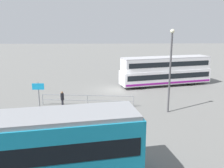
{
  "coord_description": "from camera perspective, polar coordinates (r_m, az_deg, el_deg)",
  "views": [
    {
      "loc": [
        1.82,
        27.34,
        7.42
      ],
      "look_at": [
        1.15,
        6.21,
        2.34
      ],
      "focal_mm": 38.62,
      "sensor_mm": 36.0,
      "label": 1
    }
  ],
  "objects": [
    {
      "name": "double_decker_bus",
      "position": [
        31.47,
        12.55,
        3.06
      ],
      "size": [
        12.01,
        5.28,
        3.68
      ],
      "color": "white",
      "rests_on": "ground"
    },
    {
      "name": "pedestrian_railing",
      "position": [
        23.02,
        -5.83,
        -3.43
      ],
      "size": [
        8.77,
        0.95,
        1.08
      ],
      "color": "gray",
      "rests_on": "ground"
    },
    {
      "name": "info_sign",
      "position": [
        22.58,
        -17.02,
        -1.58
      ],
      "size": [
        1.07,
        0.12,
        2.58
      ],
      "color": "slate",
      "rests_on": "ground"
    },
    {
      "name": "street_lamp",
      "position": [
        21.1,
        13.66,
        4.32
      ],
      "size": [
        0.36,
        0.36,
        7.21
      ],
      "color": "#4C4C51",
      "rests_on": "ground"
    },
    {
      "name": "pedestrian_near_railing",
      "position": [
        22.78,
        -11.68,
        -3.37
      ],
      "size": [
        0.42,
        0.42,
        1.61
      ],
      "color": "black",
      "rests_on": "ground"
    },
    {
      "name": "tram_yellow",
      "position": [
        12.56,
        -23.64,
        -14.33
      ],
      "size": [
        12.86,
        4.81,
        3.46
      ],
      "color": "teal",
      "rests_on": "ground"
    },
    {
      "name": "ground_plane",
      "position": [
        28.39,
        1.93,
        -1.66
      ],
      "size": [
        160.0,
        160.0,
        0.0
      ],
      "primitive_type": "plane",
      "color": "slate"
    }
  ]
}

